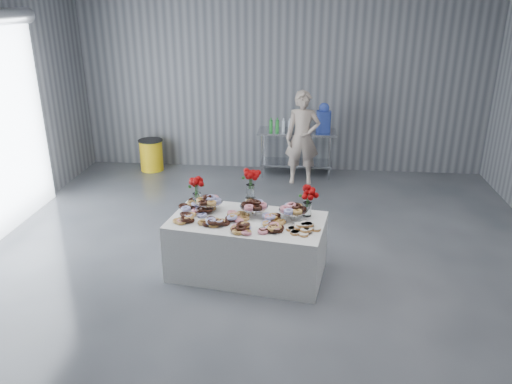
% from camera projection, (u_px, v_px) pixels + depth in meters
% --- Properties ---
extents(ground, '(9.00, 9.00, 0.00)m').
position_uv_depth(ground, '(261.00, 283.00, 6.21)').
color(ground, '#393C41').
rests_on(ground, ground).
extents(room_walls, '(8.04, 9.04, 4.02)m').
position_uv_depth(room_walls, '(237.00, 66.00, 5.34)').
color(room_walls, slate).
rests_on(room_walls, ground).
extents(display_table, '(2.03, 1.28, 0.75)m').
position_uv_depth(display_table, '(247.00, 246.00, 6.32)').
color(display_table, white).
rests_on(display_table, ground).
extents(prep_table, '(1.50, 0.60, 0.90)m').
position_uv_depth(prep_table, '(297.00, 145.00, 9.75)').
color(prep_table, silver).
rests_on(prep_table, ground).
extents(donut_mounds, '(1.91, 1.06, 0.09)m').
position_uv_depth(donut_mounds, '(247.00, 218.00, 6.12)').
color(donut_mounds, gold).
rests_on(donut_mounds, display_table).
extents(cake_stand_left, '(0.36, 0.36, 0.17)m').
position_uv_depth(cake_stand_left, '(209.00, 200.00, 6.39)').
color(cake_stand_left, silver).
rests_on(cake_stand_left, display_table).
extents(cake_stand_mid, '(0.36, 0.36, 0.17)m').
position_uv_depth(cake_stand_mid, '(254.00, 205.00, 6.25)').
color(cake_stand_mid, silver).
rests_on(cake_stand_mid, display_table).
extents(cake_stand_right, '(0.36, 0.36, 0.17)m').
position_uv_depth(cake_stand_right, '(293.00, 209.00, 6.14)').
color(cake_stand_right, silver).
rests_on(cake_stand_right, display_table).
extents(danish_pile, '(0.48, 0.48, 0.11)m').
position_uv_depth(danish_pile, '(305.00, 227.00, 5.85)').
color(danish_pile, silver).
rests_on(danish_pile, display_table).
extents(bouquet_left, '(0.26, 0.26, 0.42)m').
position_uv_depth(bouquet_left, '(196.00, 185.00, 6.47)').
color(bouquet_left, white).
rests_on(bouquet_left, display_table).
extents(bouquet_right, '(0.26, 0.26, 0.42)m').
position_uv_depth(bouquet_right, '(308.00, 194.00, 6.18)').
color(bouquet_right, white).
rests_on(bouquet_right, display_table).
extents(bouquet_center, '(0.26, 0.26, 0.57)m').
position_uv_depth(bouquet_center, '(250.00, 181.00, 6.37)').
color(bouquet_center, silver).
rests_on(bouquet_center, display_table).
extents(water_jug, '(0.28, 0.28, 0.55)m').
position_uv_depth(water_jug, '(324.00, 119.00, 9.51)').
color(water_jug, '#4566EB').
rests_on(water_jug, prep_table).
extents(drink_bottles, '(0.54, 0.08, 0.27)m').
position_uv_depth(drink_bottles, '(280.00, 125.00, 9.54)').
color(drink_bottles, '#268C33').
rests_on(drink_bottles, prep_table).
extents(person, '(0.64, 0.42, 1.75)m').
position_uv_depth(person, '(303.00, 138.00, 9.26)').
color(person, '#CC8C93').
rests_on(person, ground).
extents(trash_barrel, '(0.49, 0.49, 0.63)m').
position_uv_depth(trash_barrel, '(151.00, 155.00, 10.14)').
color(trash_barrel, yellow).
rests_on(trash_barrel, ground).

